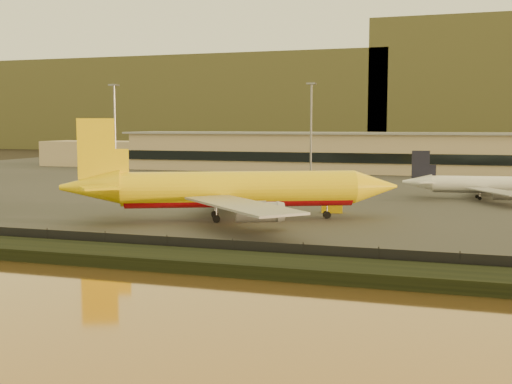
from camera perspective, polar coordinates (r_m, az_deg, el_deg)
ground at (r=84.33m, az=-0.40°, el=-4.33°), size 900.00×900.00×0.00m
embankment at (r=68.52m, az=-4.78°, el=-6.17°), size 320.00×7.00×1.40m
tarmac at (r=176.46m, az=9.11°, el=1.03°), size 320.00×220.00×0.20m
perimeter_fence at (r=72.04m, az=-3.58°, el=-5.07°), size 300.00×0.05×2.20m
terminal_building at (r=208.58m, az=6.41°, el=3.51°), size 202.00×25.00×12.60m
apron_light_masts at (r=154.33m, az=13.65°, el=6.04°), size 152.20×12.20×25.40m
distant_hills at (r=421.82m, az=11.27°, el=8.08°), size 470.00×160.00×70.00m
dhl_cargo_jet at (r=100.52m, az=-2.01°, el=0.18°), size 50.57×47.90×15.90m
white_narrowbody_jet at (r=136.85m, az=19.94°, el=0.59°), size 33.78×32.69×9.71m
gse_vehicle_yellow at (r=110.10m, az=6.78°, el=-1.42°), size 3.75×2.14×1.59m
gse_vehicle_white at (r=130.75m, az=-6.79°, el=-0.25°), size 3.68×1.93×1.59m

